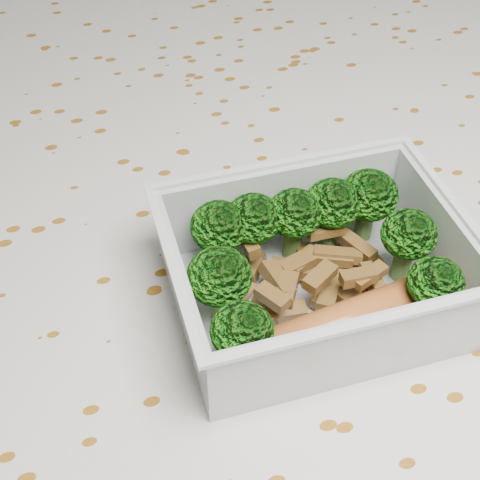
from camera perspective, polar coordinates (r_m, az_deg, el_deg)
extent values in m
cube|color=brown|center=(0.45, -0.17, -4.59)|extent=(1.40, 0.90, 0.04)
cube|color=silver|center=(0.44, -0.18, -2.65)|extent=(1.46, 0.96, 0.01)
cube|color=silver|center=(0.87, -9.79, 16.00)|extent=(1.46, 0.01, 0.18)
cube|color=silver|center=(0.42, 6.17, -5.06)|extent=(0.17, 0.13, 0.00)
cube|color=silver|center=(0.43, 3.61, 3.30)|extent=(0.16, 0.01, 0.05)
cube|color=silver|center=(0.36, 9.99, -9.22)|extent=(0.16, 0.01, 0.05)
cube|color=silver|center=(0.43, 16.55, -0.03)|extent=(0.01, 0.12, 0.05)
cube|color=silver|center=(0.38, -4.86, -4.95)|extent=(0.01, 0.12, 0.05)
cube|color=silver|center=(0.42, 3.59, 6.56)|extent=(0.17, 0.01, 0.00)
cube|color=silver|center=(0.34, 10.89, -6.98)|extent=(0.17, 0.01, 0.00)
cube|color=silver|center=(0.41, 17.88, 2.89)|extent=(0.01, 0.13, 0.00)
cube|color=silver|center=(0.36, -5.81, -2.18)|extent=(0.01, 0.13, 0.00)
cylinder|color=#608C3F|center=(0.42, -1.72, -1.24)|extent=(0.01, 0.01, 0.02)
ellipsoid|color=#2A7B12|center=(0.40, -1.79, 1.16)|extent=(0.04, 0.04, 0.03)
cylinder|color=#608C3F|center=(0.43, 1.10, -0.54)|extent=(0.01, 0.01, 0.02)
ellipsoid|color=#2A7B12|center=(0.41, 1.15, 1.86)|extent=(0.03, 0.03, 0.03)
cylinder|color=#608C3F|center=(0.43, 4.48, -0.10)|extent=(0.01, 0.01, 0.03)
ellipsoid|color=#2A7B12|center=(0.41, 4.67, 2.29)|extent=(0.03, 0.03, 0.03)
cylinder|color=#608C3F|center=(0.44, 7.62, 0.76)|extent=(0.01, 0.01, 0.02)
ellipsoid|color=#2A7B12|center=(0.42, 7.94, 3.13)|extent=(0.04, 0.04, 0.03)
cylinder|color=#608C3F|center=(0.45, 10.53, 1.44)|extent=(0.01, 0.01, 0.02)
ellipsoid|color=#2A7B12|center=(0.43, 10.96, 3.78)|extent=(0.04, 0.04, 0.03)
cylinder|color=#608C3F|center=(0.40, -1.70, -5.49)|extent=(0.01, 0.01, 0.02)
ellipsoid|color=#2A7B12|center=(0.38, -1.78, -3.12)|extent=(0.04, 0.04, 0.03)
cylinder|color=#608C3F|center=(0.43, 13.65, -1.84)|extent=(0.01, 0.01, 0.03)
ellipsoid|color=#2A7B12|center=(0.41, 14.22, 0.49)|extent=(0.03, 0.03, 0.03)
cylinder|color=#608C3F|center=(0.37, 0.16, -10.03)|extent=(0.01, 0.01, 0.03)
ellipsoid|color=#2A7B12|center=(0.35, 0.17, -7.75)|extent=(0.03, 0.03, 0.03)
cylinder|color=#608C3F|center=(0.40, 15.66, -5.79)|extent=(0.01, 0.01, 0.03)
ellipsoid|color=#2A7B12|center=(0.39, 16.36, -3.50)|extent=(0.03, 0.03, 0.03)
cube|color=brown|center=(0.43, 7.79, -2.04)|extent=(0.03, 0.02, 0.01)
cube|color=brown|center=(0.38, 2.77, -4.90)|extent=(0.02, 0.02, 0.01)
cube|color=brown|center=(0.41, 0.68, -0.13)|extent=(0.01, 0.02, 0.01)
cube|color=brown|center=(0.41, 7.45, -4.27)|extent=(0.03, 0.03, 0.01)
cube|color=brown|center=(0.40, 3.22, -3.44)|extent=(0.02, 0.03, 0.01)
cube|color=brown|center=(0.43, 5.46, -1.42)|extent=(0.01, 0.02, 0.01)
cube|color=brown|center=(0.43, 10.26, -2.44)|extent=(0.03, 0.01, 0.01)
cube|color=brown|center=(0.42, 8.35, -1.27)|extent=(0.03, 0.02, 0.01)
cube|color=brown|center=(0.40, 2.17, -6.12)|extent=(0.02, 0.02, 0.01)
cube|color=brown|center=(0.43, 9.78, -0.36)|extent=(0.02, 0.03, 0.01)
cube|color=brown|center=(0.42, 8.59, -2.36)|extent=(0.02, 0.02, 0.01)
cube|color=brown|center=(0.40, 3.89, -6.15)|extent=(0.03, 0.01, 0.01)
cube|color=brown|center=(0.42, 4.53, -2.53)|extent=(0.03, 0.03, 0.01)
cube|color=brown|center=(0.42, 9.79, -3.95)|extent=(0.03, 0.02, 0.01)
cube|color=brown|center=(0.41, 2.67, -4.71)|extent=(0.02, 0.02, 0.01)
cube|color=brown|center=(0.40, 10.08, -3.13)|extent=(0.02, 0.01, 0.01)
cube|color=brown|center=(0.41, 9.58, -4.79)|extent=(0.01, 0.03, 0.01)
cube|color=brown|center=(0.41, 7.56, -4.67)|extent=(0.02, 0.03, 0.01)
cube|color=brown|center=(0.41, 5.15, -1.89)|extent=(0.03, 0.02, 0.01)
cube|color=brown|center=(0.42, 5.42, -1.76)|extent=(0.02, 0.02, 0.01)
cube|color=brown|center=(0.42, 7.31, 0.85)|extent=(0.02, 0.01, 0.01)
cube|color=brown|center=(0.43, 9.48, -1.29)|extent=(0.02, 0.03, 0.01)
cube|color=brown|center=(0.41, 8.79, -4.65)|extent=(0.02, 0.02, 0.01)
cube|color=brown|center=(0.41, 0.14, -4.65)|extent=(0.02, 0.02, 0.01)
cube|color=brown|center=(0.40, 4.06, -4.17)|extent=(0.02, 0.02, 0.01)
cube|color=brown|center=(0.40, 10.99, -2.99)|extent=(0.03, 0.02, 0.01)
cube|color=brown|center=(0.41, 11.25, -3.41)|extent=(0.01, 0.02, 0.01)
cube|color=brown|center=(0.42, 7.64, -1.58)|extent=(0.03, 0.02, 0.01)
cube|color=brown|center=(0.39, 6.84, -3.15)|extent=(0.02, 0.02, 0.01)
cube|color=brown|center=(0.42, 1.05, -2.32)|extent=(0.02, 0.02, 0.01)
cylinder|color=#AC5927|center=(0.38, 8.89, -7.10)|extent=(0.12, 0.04, 0.03)
sphere|color=#AC5927|center=(0.41, 16.10, -4.16)|extent=(0.03, 0.03, 0.03)
sphere|color=#AC5927|center=(0.36, 0.67, -10.27)|extent=(0.03, 0.03, 0.03)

